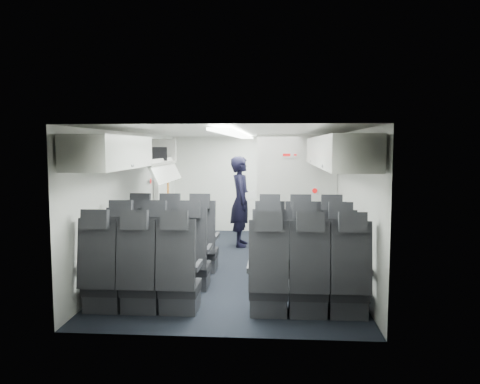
# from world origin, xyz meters

# --- Properties ---
(cabin_shell) EXTENTS (3.41, 6.01, 2.16)m
(cabin_shell) POSITION_xyz_m (0.00, 0.00, 1.12)
(cabin_shell) COLOR black
(cabin_shell) RESTS_ON ground
(seat_row_front) EXTENTS (3.33, 0.56, 1.24)m
(seat_row_front) POSITION_xyz_m (-0.00, -0.53, 0.40)
(seat_row_front) COLOR black
(seat_row_front) RESTS_ON cabin_shell
(seat_row_mid) EXTENTS (3.33, 0.56, 1.24)m
(seat_row_mid) POSITION_xyz_m (-0.00, -1.43, 0.40)
(seat_row_mid) COLOR black
(seat_row_mid) RESTS_ON cabin_shell
(seat_row_rear) EXTENTS (3.33, 0.56, 1.24)m
(seat_row_rear) POSITION_xyz_m (-0.00, -2.33, 0.40)
(seat_row_rear) COLOR black
(seat_row_rear) RESTS_ON cabin_shell
(overhead_bin_left_rear) EXTENTS (0.53, 1.80, 0.40)m
(overhead_bin_left_rear) POSITION_xyz_m (-1.40, -2.00, 1.86)
(overhead_bin_left_rear) COLOR silver
(overhead_bin_left_rear) RESTS_ON cabin_shell
(overhead_bin_left_front_open) EXTENTS (0.64, 1.70, 0.72)m
(overhead_bin_left_front_open) POSITION_xyz_m (-1.44, -0.25, 1.74)
(overhead_bin_left_front_open) COLOR #9E9E93
(overhead_bin_left_front_open) RESTS_ON cabin_shell
(overhead_bin_right_rear) EXTENTS (0.53, 1.80, 0.40)m
(overhead_bin_right_rear) POSITION_xyz_m (1.40, -2.00, 1.86)
(overhead_bin_right_rear) COLOR silver
(overhead_bin_right_rear) RESTS_ON cabin_shell
(overhead_bin_right_front) EXTENTS (0.53, 1.70, 0.40)m
(overhead_bin_right_front) POSITION_xyz_m (1.40, -0.25, 1.86)
(overhead_bin_right_front) COLOR silver
(overhead_bin_right_front) RESTS_ON cabin_shell
(bulkhead_partition) EXTENTS (1.40, 0.15, 2.13)m
(bulkhead_partition) POSITION_xyz_m (0.98, 0.80, 1.08)
(bulkhead_partition) COLOR silver
(bulkhead_partition) RESTS_ON cabin_shell
(galley_unit) EXTENTS (0.85, 0.52, 1.90)m
(galley_unit) POSITION_xyz_m (0.95, 2.72, 0.95)
(galley_unit) COLOR #939399
(galley_unit) RESTS_ON cabin_shell
(boarding_door) EXTENTS (0.12, 1.27, 1.86)m
(boarding_door) POSITION_xyz_m (-1.64, 1.55, 0.95)
(boarding_door) COLOR silver
(boarding_door) RESTS_ON cabin_shell
(flight_attendant) EXTENTS (0.46, 0.66, 1.74)m
(flight_attendant) POSITION_xyz_m (-0.05, 1.40, 0.87)
(flight_attendant) COLOR black
(flight_attendant) RESTS_ON ground
(carry_on_bag) EXTENTS (0.43, 0.36, 0.22)m
(carry_on_bag) POSITION_xyz_m (-1.37, 0.01, 1.81)
(carry_on_bag) COLOR black
(carry_on_bag) RESTS_ON overhead_bin_left_front_open
(papers) EXTENTS (0.21, 0.07, 0.15)m
(papers) POSITION_xyz_m (0.14, 1.35, 0.99)
(papers) COLOR white
(papers) RESTS_ON flight_attendant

